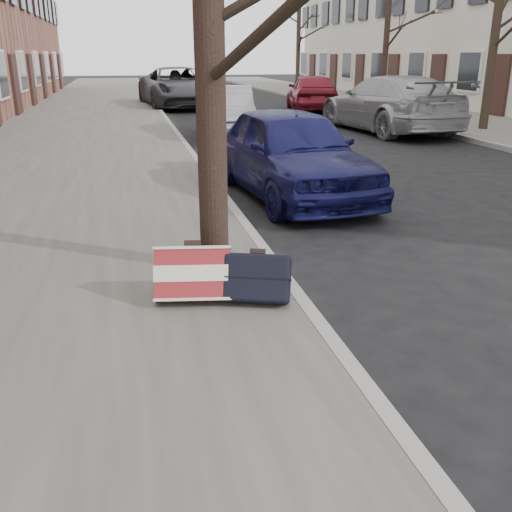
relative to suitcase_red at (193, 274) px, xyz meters
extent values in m
plane|color=black|center=(2.15, -0.78, -0.36)|extent=(120.00, 120.00, 0.00)
cube|color=slate|center=(-1.55, 14.22, -0.30)|extent=(5.00, 70.00, 0.12)
cube|color=slate|center=(9.95, 14.22, -0.30)|extent=(4.00, 70.00, 0.12)
cube|color=black|center=(0.15, 0.42, -0.23)|extent=(0.85, 0.85, 0.02)
cube|color=maroon|center=(0.00, 0.00, 0.00)|extent=(0.67, 0.44, 0.48)
cube|color=black|center=(0.51, -0.14, -0.02)|extent=(0.65, 0.50, 0.45)
imported|color=#121347|center=(1.99, 3.94, 0.32)|extent=(1.97, 4.14, 1.36)
imported|color=#95969C|center=(2.19, 10.85, 0.29)|extent=(1.89, 4.08, 1.29)
imported|color=#343338|center=(1.82, 20.15, 0.44)|extent=(3.19, 5.99, 1.60)
imported|color=#95989C|center=(6.84, 10.85, 0.42)|extent=(2.59, 5.51, 1.55)
imported|color=maroon|center=(6.69, 17.37, 0.36)|extent=(2.49, 4.46, 1.43)
cylinder|color=black|center=(9.35, 10.01, 2.22)|extent=(0.24, 0.24, 4.91)
cylinder|color=black|center=(9.35, 16.72, 2.22)|extent=(0.22, 0.22, 4.92)
cylinder|color=black|center=(9.35, 28.08, 2.39)|extent=(0.24, 0.24, 5.25)
camera|label=1|loc=(-0.47, -4.43, 1.73)|focal=40.00mm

